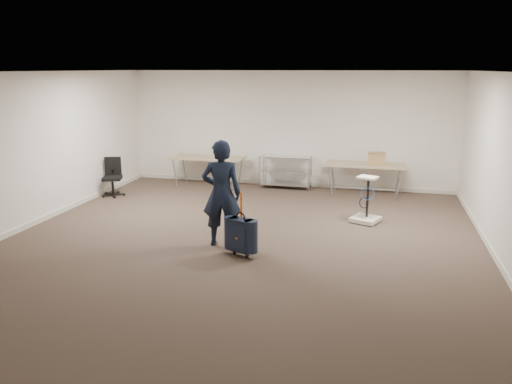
# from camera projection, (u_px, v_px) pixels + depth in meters

# --- Properties ---
(ground) EXTENTS (9.00, 9.00, 0.00)m
(ground) POSITION_uv_depth(u_px,v_px,m) (238.00, 245.00, 8.26)
(ground) COLOR #403226
(ground) RESTS_ON ground
(room_shell) EXTENTS (8.00, 9.00, 9.00)m
(room_shell) POSITION_uv_depth(u_px,v_px,m) (258.00, 219.00, 9.55)
(room_shell) COLOR white
(room_shell) RESTS_ON ground
(folding_table_left) EXTENTS (1.80, 0.75, 0.73)m
(folding_table_left) POSITION_uv_depth(u_px,v_px,m) (208.00, 159.00, 12.26)
(folding_table_left) COLOR tan
(folding_table_left) RESTS_ON ground
(folding_table_right) EXTENTS (1.80, 0.75, 0.73)m
(folding_table_right) POSITION_uv_depth(u_px,v_px,m) (365.00, 166.00, 11.37)
(folding_table_right) COLOR tan
(folding_table_right) RESTS_ON ground
(wire_shelf) EXTENTS (1.22, 0.47, 0.80)m
(wire_shelf) POSITION_uv_depth(u_px,v_px,m) (285.00, 170.00, 12.11)
(wire_shelf) COLOR silver
(wire_shelf) RESTS_ON ground
(person) EXTENTS (0.71, 0.53, 1.76)m
(person) POSITION_uv_depth(u_px,v_px,m) (222.00, 193.00, 8.08)
(person) COLOR black
(person) RESTS_ON ground
(suitcase) EXTENTS (0.42, 0.32, 1.02)m
(suitcase) POSITION_uv_depth(u_px,v_px,m) (241.00, 235.00, 7.71)
(suitcase) COLOR black
(suitcase) RESTS_ON ground
(office_chair) EXTENTS (0.53, 0.53, 0.87)m
(office_chair) POSITION_uv_depth(u_px,v_px,m) (113.00, 184.00, 11.43)
(office_chair) COLOR black
(office_chair) RESTS_ON ground
(equipment_cart) EXTENTS (0.63, 0.63, 0.89)m
(equipment_cart) POSITION_uv_depth(u_px,v_px,m) (366.00, 210.00, 9.45)
(equipment_cart) COLOR #F0ECCE
(equipment_cart) RESTS_ON ground
(cardboard_box) EXTENTS (0.38, 0.29, 0.29)m
(cardboard_box) POSITION_uv_depth(u_px,v_px,m) (377.00, 159.00, 11.19)
(cardboard_box) COLOR #9D7A49
(cardboard_box) RESTS_ON folding_table_right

